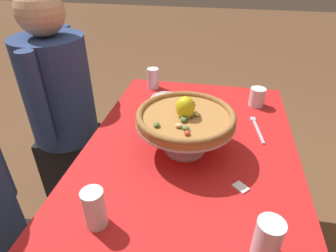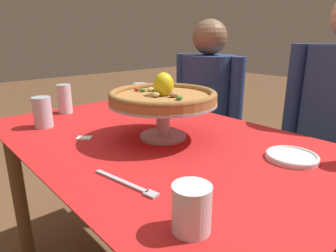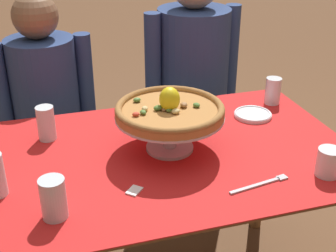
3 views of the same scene
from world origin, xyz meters
name	(u,v)px [view 3 (image 3 of 3)]	position (x,y,z in m)	size (l,w,h in m)	color
dining_table	(165,177)	(0.00, 0.00, 0.62)	(1.33, 0.85, 0.72)	brown
pizza_stand	(170,125)	(0.02, 0.02, 0.82)	(0.38, 0.38, 0.13)	#B7B7C1
pizza	(170,109)	(0.02, 0.02, 0.88)	(0.37, 0.37, 0.10)	#AD753D
water_glass_back_right	(273,92)	(0.56, 0.28, 0.77)	(0.07, 0.07, 0.11)	white
water_glass_front_left	(54,201)	(-0.40, -0.25, 0.77)	(0.07, 0.07, 0.12)	silver
water_glass_back_left	(46,125)	(-0.39, 0.22, 0.78)	(0.07, 0.07, 0.13)	silver
water_glass_front_right	(328,164)	(0.46, -0.28, 0.76)	(0.08, 0.08, 0.09)	white
side_plate	(253,114)	(0.43, 0.18, 0.73)	(0.15, 0.15, 0.02)	white
dinner_fork	(262,184)	(0.23, -0.28, 0.72)	(0.21, 0.05, 0.01)	#B7B7C1
sugar_packet	(134,191)	(-0.16, -0.20, 0.72)	(0.05, 0.04, 0.01)	white
diner_left	(49,123)	(-0.37, 0.72, 0.55)	(0.46, 0.35, 1.16)	gray
diner_right	(192,88)	(0.37, 0.76, 0.63)	(0.52, 0.40, 1.27)	black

